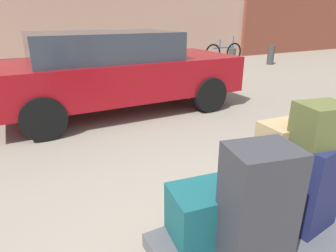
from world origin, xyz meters
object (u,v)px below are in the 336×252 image
at_px(bollard_kerb_near, 163,64).
at_px(suitcase_charcoal_rear_right, 257,207).
at_px(bicycle_leaning, 224,53).
at_px(bollard_kerb_mid, 198,61).
at_px(suitcase_navy_front_right, 309,184).
at_px(bollard_kerb_far, 232,58).
at_px(bollard_corner, 271,55).
at_px(suitcase_tan_center, 285,164).
at_px(duffel_bag_teal_rear_left, 220,209).
at_px(parked_car, 115,70).
at_px(duffel_bag_olive_topmost_pile, 321,124).
at_px(luggage_cart, 255,243).

bearing_deg(bollard_kerb_near, suitcase_charcoal_rear_right, -113.60).
xyz_separation_m(bicycle_leaning, bollard_kerb_mid, (-1.97, -1.19, -0.04)).
bearing_deg(bollard_kerb_mid, suitcase_navy_front_right, -118.67).
distance_m(bollard_kerb_far, bollard_corner, 1.83).
bearing_deg(bollard_kerb_far, suitcase_tan_center, -127.63).
height_order(suitcase_tan_center, bollard_kerb_mid, suitcase_tan_center).
xyz_separation_m(suitcase_tan_center, suitcase_charcoal_rear_right, (-0.58, -0.31, 0.03)).
relative_size(duffel_bag_teal_rear_left, bicycle_leaning, 0.36).
height_order(suitcase_tan_center, duffel_bag_teal_rear_left, suitcase_tan_center).
distance_m(parked_car, bollard_kerb_near, 3.61).
xyz_separation_m(suitcase_charcoal_rear_right, duffel_bag_olive_topmost_pile, (0.55, 0.08, 0.36)).
relative_size(luggage_cart, suitcase_charcoal_rear_right, 1.83).
distance_m(suitcase_tan_center, duffel_bag_olive_topmost_pile, 0.46).
bearing_deg(luggage_cart, bollard_kerb_near, 67.25).
xyz_separation_m(duffel_bag_teal_rear_left, bollard_corner, (7.45, 6.54, -0.18)).
height_order(bollard_kerb_mid, bollard_corner, same).
xyz_separation_m(duffel_bag_teal_rear_left, duffel_bag_olive_topmost_pile, (0.56, -0.20, 0.55)).
relative_size(bicycle_leaning, bollard_kerb_far, 2.66).
distance_m(suitcase_charcoal_rear_right, parked_car, 4.19).
bearing_deg(bollard_kerb_mid, bicycle_leaning, 31.18).
bearing_deg(suitcase_charcoal_rear_right, bicycle_leaning, 64.97).
xyz_separation_m(suitcase_tan_center, bicycle_leaning, (5.62, 7.71, -0.29)).
xyz_separation_m(suitcase_charcoal_rear_right, parked_car, (0.61, 4.14, 0.07)).
distance_m(bicycle_leaning, bollard_kerb_mid, 2.30).
bearing_deg(duffel_bag_olive_topmost_pile, bollard_kerb_mid, 74.49).
height_order(suitcase_charcoal_rear_right, bollard_kerb_mid, suitcase_charcoal_rear_right).
xyz_separation_m(bicycle_leaning, bollard_kerb_near, (-3.22, -1.19, -0.04)).
bearing_deg(duffel_bag_teal_rear_left, suitcase_charcoal_rear_right, -78.67).
relative_size(suitcase_navy_front_right, bollard_kerb_near, 0.89).
distance_m(bicycle_leaning, bollard_kerb_far, 1.33).
bearing_deg(duffel_bag_teal_rear_left, suitcase_tan_center, 10.96).
xyz_separation_m(suitcase_navy_front_right, bollard_corner, (6.89, 6.75, -0.30)).
bearing_deg(bollard_corner, suitcase_tan_center, -136.44).
xyz_separation_m(duffel_bag_olive_topmost_pile, bollard_kerb_near, (2.44, 6.75, -0.72)).
relative_size(duffel_bag_olive_topmost_pile, bollard_kerb_far, 0.43).
distance_m(bicycle_leaning, bollard_corner, 1.71).
distance_m(suitcase_tan_center, duffel_bag_teal_rear_left, 0.62).
distance_m(duffel_bag_teal_rear_left, suitcase_charcoal_rear_right, 0.34).
relative_size(suitcase_charcoal_rear_right, bollard_corner, 1.07).
bearing_deg(parked_car, duffel_bag_olive_topmost_pile, -90.92).
height_order(parked_car, bollard_kerb_mid, parked_car).
xyz_separation_m(luggage_cart, suitcase_tan_center, (0.41, 0.18, 0.39)).
bearing_deg(bollard_kerb_mid, luggage_cart, -121.24).
xyz_separation_m(bollard_kerb_near, bollard_kerb_far, (2.62, 0.00, 0.00)).
height_order(parked_car, bollard_corner, parked_car).
bearing_deg(duffel_bag_olive_topmost_pile, bollard_kerb_near, 83.30).
bearing_deg(bollard_corner, bollard_kerb_near, 180.00).
distance_m(parked_car, bollard_kerb_mid, 4.53).
xyz_separation_m(luggage_cart, suitcase_navy_front_right, (0.37, -0.06, 0.37)).
relative_size(bollard_kerb_near, bollard_kerb_far, 1.00).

